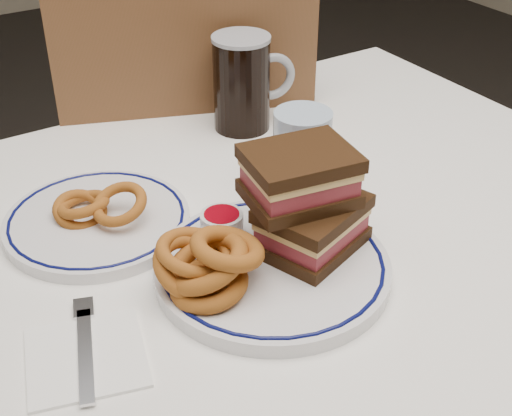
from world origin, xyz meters
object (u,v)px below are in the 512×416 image
far_plate (97,221)px  chair_far (188,177)px  main_plate (272,267)px  beer_mug (244,82)px  reuben_sandwich (306,201)px

far_plate → chair_far: bearing=49.4°
main_plate → beer_mug: (0.19, 0.37, 0.07)m
chair_far → far_plate: bearing=-130.6°
main_plate → far_plate: (-0.14, 0.21, -0.00)m
chair_far → far_plate: size_ratio=3.93×
beer_mug → far_plate: (-0.33, -0.15, -0.07)m
chair_far → reuben_sandwich: 0.67m
chair_far → beer_mug: (0.01, -0.22, 0.29)m
main_plate → reuben_sandwich: (0.05, 0.01, 0.07)m
reuben_sandwich → far_plate: (-0.20, 0.21, -0.08)m
chair_far → beer_mug: bearing=-88.6°
far_plate → main_plate: bearing=-56.1°
main_plate → beer_mug: size_ratio=1.81×
chair_far → reuben_sandwich: chair_far is taller
main_plate → reuben_sandwich: size_ratio=1.85×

